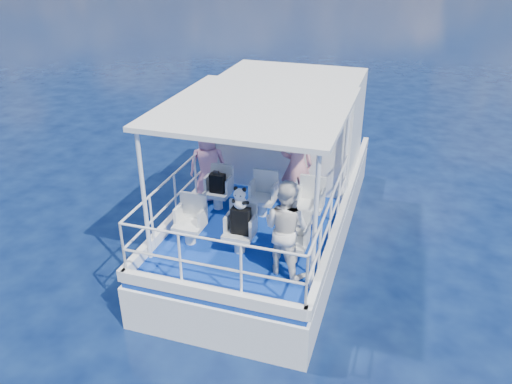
% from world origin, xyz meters
% --- Properties ---
extents(ground, '(2000.00, 2000.00, 0.00)m').
position_xyz_m(ground, '(0.00, 0.00, 0.00)').
color(ground, '#061133').
rests_on(ground, ground).
extents(hull, '(3.00, 7.00, 1.60)m').
position_xyz_m(hull, '(0.00, 1.00, 0.00)').
color(hull, white).
rests_on(hull, ground).
extents(deck, '(2.90, 6.90, 0.10)m').
position_xyz_m(deck, '(0.00, 1.00, 0.85)').
color(deck, navy).
rests_on(deck, hull).
extents(cabin, '(2.85, 2.00, 2.20)m').
position_xyz_m(cabin, '(0.00, 2.30, 2.00)').
color(cabin, white).
rests_on(cabin, deck).
extents(canopy, '(3.00, 3.20, 0.08)m').
position_xyz_m(canopy, '(0.00, -0.20, 3.14)').
color(canopy, white).
rests_on(canopy, cabin).
extents(canopy_posts, '(2.77, 2.97, 2.20)m').
position_xyz_m(canopy_posts, '(0.00, -0.25, 2.00)').
color(canopy_posts, white).
rests_on(canopy_posts, deck).
extents(railings, '(2.84, 3.59, 1.00)m').
position_xyz_m(railings, '(0.00, -0.58, 1.40)').
color(railings, white).
rests_on(railings, deck).
extents(seat_port_fwd, '(0.48, 0.46, 0.38)m').
position_xyz_m(seat_port_fwd, '(-0.90, 0.20, 1.09)').
color(seat_port_fwd, silver).
rests_on(seat_port_fwd, deck).
extents(seat_center_fwd, '(0.48, 0.46, 0.38)m').
position_xyz_m(seat_center_fwd, '(0.00, 0.20, 1.09)').
color(seat_center_fwd, silver).
rests_on(seat_center_fwd, deck).
extents(seat_stbd_fwd, '(0.48, 0.46, 0.38)m').
position_xyz_m(seat_stbd_fwd, '(0.90, 0.20, 1.09)').
color(seat_stbd_fwd, silver).
rests_on(seat_stbd_fwd, deck).
extents(seat_port_aft, '(0.48, 0.46, 0.38)m').
position_xyz_m(seat_port_aft, '(-0.90, -1.10, 1.09)').
color(seat_port_aft, silver).
rests_on(seat_port_aft, deck).
extents(seat_center_aft, '(0.48, 0.46, 0.38)m').
position_xyz_m(seat_center_aft, '(0.00, -1.10, 1.09)').
color(seat_center_aft, silver).
rests_on(seat_center_aft, deck).
extents(seat_stbd_aft, '(0.48, 0.46, 0.38)m').
position_xyz_m(seat_stbd_aft, '(0.90, -1.10, 1.09)').
color(seat_stbd_aft, silver).
rests_on(seat_stbd_aft, deck).
extents(passenger_port_fwd, '(0.66, 0.56, 1.50)m').
position_xyz_m(passenger_port_fwd, '(-1.20, 0.50, 1.65)').
color(passenger_port_fwd, pink).
rests_on(passenger_port_fwd, deck).
extents(passenger_stbd_fwd, '(0.72, 0.60, 1.69)m').
position_xyz_m(passenger_stbd_fwd, '(0.50, 0.79, 1.74)').
color(passenger_stbd_fwd, pink).
rests_on(passenger_stbd_fwd, deck).
extents(passenger_stbd_aft, '(0.92, 0.82, 1.58)m').
position_xyz_m(passenger_stbd_aft, '(0.86, -1.40, 1.69)').
color(passenger_stbd_aft, white).
rests_on(passenger_stbd_aft, deck).
extents(backpack_port, '(0.29, 0.16, 0.37)m').
position_xyz_m(backpack_port, '(-0.87, 0.15, 1.47)').
color(backpack_port, black).
rests_on(backpack_port, seat_port_fwd).
extents(backpack_center, '(0.31, 0.17, 0.46)m').
position_xyz_m(backpack_center, '(0.04, -1.11, 1.51)').
color(backpack_center, black).
rests_on(backpack_center, seat_center_aft).
extents(compact_camera, '(0.11, 0.07, 0.07)m').
position_xyz_m(compact_camera, '(-0.89, 0.13, 1.69)').
color(compact_camera, black).
rests_on(compact_camera, backpack_port).
extents(panda, '(0.24, 0.20, 0.38)m').
position_xyz_m(panda, '(0.03, -1.11, 1.93)').
color(panda, white).
rests_on(panda, backpack_center).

